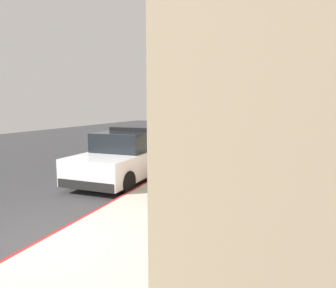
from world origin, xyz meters
TOP-DOWN VIEW (x-y plane):
  - ground_plane at (-4.46, 10.00)m, footprint 28.42×60.00m
  - sidewalk_pavement at (1.54, 10.00)m, footprint 3.09×60.00m
  - curb_painted_edge at (-0.04, 10.00)m, footprint 0.08×60.00m
  - police_cruiser at (-1.13, 5.27)m, footprint 1.94×4.84m
  - parked_car_silver_ahead at (-1.09, 13.12)m, footprint 1.94×4.84m
  - parked_car_dark_far at (-1.14, 22.45)m, footprint 1.94×4.84m
  - fire_hydrant at (0.50, 4.66)m, footprint 0.44×0.40m
  - street_tree at (1.13, 8.68)m, footprint 3.38×3.38m

SIDE VIEW (x-z plane):
  - ground_plane at x=-4.46m, z-range -0.20..0.00m
  - sidewalk_pavement at x=1.54m, z-range 0.00..0.16m
  - curb_painted_edge at x=-0.04m, z-range 0.00..0.16m
  - fire_hydrant at x=0.50m, z-range 0.13..0.89m
  - parked_car_silver_ahead at x=-1.09m, z-range -0.04..1.52m
  - parked_car_dark_far at x=-1.14m, z-range -0.04..1.52m
  - police_cruiser at x=-1.13m, z-range -0.10..1.58m
  - street_tree at x=1.13m, z-range 1.46..7.47m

